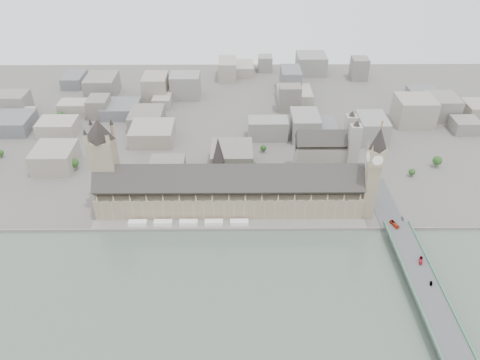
{
  "coord_description": "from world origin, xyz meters",
  "views": [
    {
      "loc": [
        8.02,
        -366.34,
        293.85
      ],
      "look_at": [
        11.03,
        24.63,
        33.09
      ],
      "focal_mm": 35.0,
      "sensor_mm": 36.0,
      "label": 1
    }
  ],
  "objects_px": {
    "palace_of_westminster": "(229,191)",
    "car_silver": "(431,283)",
    "victoria_tower": "(104,161)",
    "westminster_bridge": "(420,281)",
    "elizabeth_tower": "(374,167)",
    "red_bus_south": "(421,261)",
    "westminster_abbey": "(327,151)",
    "car_approach": "(403,219)",
    "red_bus_north": "(394,224)"
  },
  "relations": [
    {
      "from": "westminster_bridge",
      "to": "westminster_abbey",
      "type": "relative_size",
      "value": 4.78
    },
    {
      "from": "elizabeth_tower",
      "to": "victoria_tower",
      "type": "relative_size",
      "value": 1.07
    },
    {
      "from": "victoria_tower",
      "to": "car_silver",
      "type": "height_order",
      "value": "victoria_tower"
    },
    {
      "from": "red_bus_north",
      "to": "westminster_bridge",
      "type": "bearing_deg",
      "value": -106.3
    },
    {
      "from": "westminster_abbey",
      "to": "red_bus_north",
      "type": "bearing_deg",
      "value": -67.91
    },
    {
      "from": "westminster_abbey",
      "to": "car_silver",
      "type": "bearing_deg",
      "value": -73.71
    },
    {
      "from": "red_bus_north",
      "to": "car_approach",
      "type": "distance_m",
      "value": 14.38
    },
    {
      "from": "westminster_abbey",
      "to": "car_silver",
      "type": "height_order",
      "value": "westminster_abbey"
    },
    {
      "from": "palace_of_westminster",
      "to": "car_approach",
      "type": "distance_m",
      "value": 171.9
    },
    {
      "from": "elizabeth_tower",
      "to": "red_bus_south",
      "type": "distance_m",
      "value": 95.33
    },
    {
      "from": "car_silver",
      "to": "car_approach",
      "type": "height_order",
      "value": "car_silver"
    },
    {
      "from": "palace_of_westminster",
      "to": "westminster_abbey",
      "type": "xyz_separation_m",
      "value": [
        110.92,
        75.3,
        2.38
      ]
    },
    {
      "from": "palace_of_westminster",
      "to": "elizabeth_tower",
      "type": "height_order",
      "value": "elizabeth_tower"
    },
    {
      "from": "elizabeth_tower",
      "to": "palace_of_westminster",
      "type": "bearing_deg",
      "value": 175.15
    },
    {
      "from": "car_approach",
      "to": "westminster_abbey",
      "type": "bearing_deg",
      "value": 129.67
    },
    {
      "from": "palace_of_westminster",
      "to": "car_silver",
      "type": "relative_size",
      "value": 54.55
    },
    {
      "from": "red_bus_north",
      "to": "car_approach",
      "type": "xyz_separation_m",
      "value": [
        10.79,
        9.46,
        -0.86
      ]
    },
    {
      "from": "westminster_bridge",
      "to": "car_silver",
      "type": "bearing_deg",
      "value": -61.1
    },
    {
      "from": "victoria_tower",
      "to": "car_approach",
      "type": "xyz_separation_m",
      "value": [
        290.68,
        -37.28,
        -44.16
      ]
    },
    {
      "from": "elizabeth_tower",
      "to": "red_bus_north",
      "type": "distance_m",
      "value": 57.91
    },
    {
      "from": "westminster_abbey",
      "to": "red_bus_south",
      "type": "relative_size",
      "value": 7.01
    },
    {
      "from": "westminster_bridge",
      "to": "car_approach",
      "type": "xyz_separation_m",
      "value": [
        6.68,
        76.22,
        5.92
      ]
    },
    {
      "from": "car_approach",
      "to": "palace_of_westminster",
      "type": "bearing_deg",
      "value": -179.25
    },
    {
      "from": "victoria_tower",
      "to": "red_bus_south",
      "type": "xyz_separation_m",
      "value": [
        289.01,
        -96.0,
        -43.6
      ]
    },
    {
      "from": "elizabeth_tower",
      "to": "westminster_abbey",
      "type": "bearing_deg",
      "value": 107.29
    },
    {
      "from": "palace_of_westminster",
      "to": "red_bus_south",
      "type": "relative_size",
      "value": 27.32
    },
    {
      "from": "westminster_bridge",
      "to": "victoria_tower",
      "type": "bearing_deg",
      "value": 158.22
    },
    {
      "from": "westminster_bridge",
      "to": "red_bus_south",
      "type": "xyz_separation_m",
      "value": [
        5.01,
        17.5,
        6.48
      ]
    },
    {
      "from": "elizabeth_tower",
      "to": "red_bus_south",
      "type": "xyz_separation_m",
      "value": [
        29.01,
        -78.0,
        -46.49
      ]
    },
    {
      "from": "elizabeth_tower",
      "to": "car_silver",
      "type": "height_order",
      "value": "elizabeth_tower"
    },
    {
      "from": "victoria_tower",
      "to": "red_bus_south",
      "type": "distance_m",
      "value": 307.65
    },
    {
      "from": "victoria_tower",
      "to": "westminster_bridge",
      "type": "distance_m",
      "value": 309.91
    },
    {
      "from": "elizabeth_tower",
      "to": "car_approach",
      "type": "bearing_deg",
      "value": -32.14
    },
    {
      "from": "palace_of_westminster",
      "to": "westminster_abbey",
      "type": "bearing_deg",
      "value": 34.17
    },
    {
      "from": "elizabeth_tower",
      "to": "westminster_bridge",
      "type": "height_order",
      "value": "elizabeth_tower"
    },
    {
      "from": "palace_of_westminster",
      "to": "red_bus_north",
      "type": "xyz_separation_m",
      "value": [
        157.89,
        -40.44,
        -10.8
      ]
    },
    {
      "from": "red_bus_south",
      "to": "car_approach",
      "type": "xyz_separation_m",
      "value": [
        1.67,
        58.73,
        -0.55
      ]
    },
    {
      "from": "westminster_abbey",
      "to": "car_approach",
      "type": "xyz_separation_m",
      "value": [
        57.76,
        -106.28,
        -14.03
      ]
    },
    {
      "from": "palace_of_westminster",
      "to": "red_bus_south",
      "type": "bearing_deg",
      "value": -28.24
    },
    {
      "from": "elizabeth_tower",
      "to": "red_bus_north",
      "type": "xyz_separation_m",
      "value": [
        19.89,
        -28.74,
        -46.18
      ]
    },
    {
      "from": "red_bus_north",
      "to": "elizabeth_tower",
      "type": "bearing_deg",
      "value": 104.86
    },
    {
      "from": "palace_of_westminster",
      "to": "car_silver",
      "type": "bearing_deg",
      "value": -34.8
    },
    {
      "from": "victoria_tower",
      "to": "palace_of_westminster",
      "type": "bearing_deg",
      "value": -2.96
    },
    {
      "from": "elizabeth_tower",
      "to": "red_bus_south",
      "type": "height_order",
      "value": "elizabeth_tower"
    },
    {
      "from": "westminster_abbey",
      "to": "red_bus_north",
      "type": "height_order",
      "value": "westminster_abbey"
    },
    {
      "from": "red_bus_north",
      "to": "car_silver",
      "type": "relative_size",
      "value": 2.45
    },
    {
      "from": "car_approach",
      "to": "red_bus_north",
      "type": "bearing_deg",
      "value": -127.62
    },
    {
      "from": "westminster_bridge",
      "to": "red_bus_north",
      "type": "xyz_separation_m",
      "value": [
        -4.11,
        66.76,
        6.78
      ]
    },
    {
      "from": "red_bus_south",
      "to": "westminster_abbey",
      "type": "bearing_deg",
      "value": 129.94
    },
    {
      "from": "palace_of_westminster",
      "to": "car_approach",
      "type": "relative_size",
      "value": 48.19
    }
  ]
}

